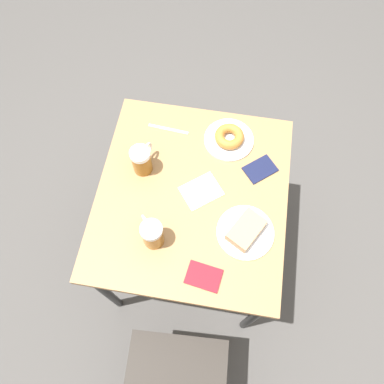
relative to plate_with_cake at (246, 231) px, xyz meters
The scene contains 10 objects.
ground_plane 0.81m from the plate_with_cake, 29.15° to the right, with size 8.00×8.00×0.00m, color #474442.
table 0.28m from the plate_with_cake, 29.15° to the right, with size 0.76×0.83×0.75m.
plate_with_cake is the anchor object (origin of this frame).
plate_with_donut 0.42m from the plate_with_cake, 74.28° to the right, with size 0.21×0.21×0.05m.
beer_mug_left 0.35m from the plate_with_cake, 13.62° to the left, with size 0.10×0.11×0.13m.
beer_mug_center 0.49m from the plate_with_cake, 25.58° to the right, with size 0.08×0.12×0.13m.
napkin_folded 0.24m from the plate_with_cake, 36.95° to the right, with size 0.19×0.18×0.00m.
fork 0.56m from the plate_with_cake, 47.55° to the right, with size 0.18×0.03×0.00m.
passport_near_edge 0.23m from the plate_with_cake, 55.61° to the left, with size 0.14×0.11×0.01m.
passport_far_edge 0.28m from the plate_with_cake, 96.48° to the right, with size 0.15×0.15×0.01m.
Camera 1 is at (-0.10, 0.60, 2.11)m, focal length 35.00 mm.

